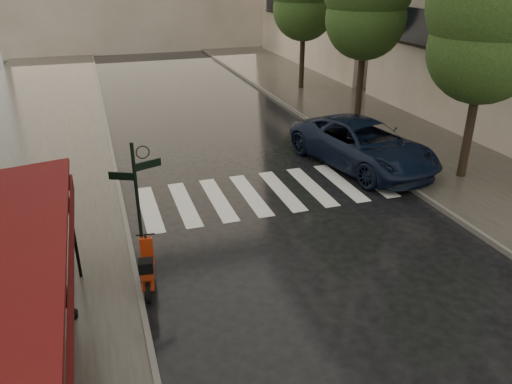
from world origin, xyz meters
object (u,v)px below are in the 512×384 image
pedestrian_terrace (51,285)px  parked_car (363,144)px  scooter (147,269)px  parasol_back (38,287)px

pedestrian_terrace → parked_car: bearing=-168.9°
pedestrian_terrace → parked_car: 11.68m
scooter → parked_car: (8.21, 5.12, 0.33)m
pedestrian_terrace → parked_car: size_ratio=0.29×
pedestrian_terrace → scooter: pedestrian_terrace is taller
parasol_back → scooter: bearing=37.0°
pedestrian_terrace → parasol_back: size_ratio=0.67×
parked_car → parasol_back: (-10.20, -6.62, 0.65)m
parked_car → parasol_back: 12.18m
scooter → parasol_back: size_ratio=0.64×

